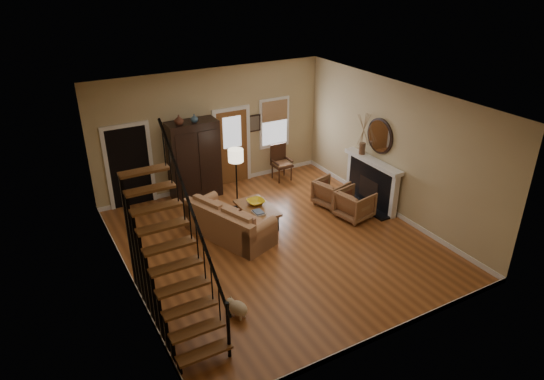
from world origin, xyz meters
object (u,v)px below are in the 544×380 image
coffee_table (257,216)px  floor_lamp (237,180)px  side_chair (282,163)px  armchair_right (331,192)px  armchair_left (355,204)px  sofa (230,221)px  armoire (194,160)px

coffee_table → floor_lamp: 1.10m
coffee_table → side_chair: (1.83, 1.96, 0.28)m
side_chair → armchair_right: bearing=-80.8°
armchair_left → side_chair: bearing=-2.5°
coffee_table → armchair_right: armchair_right is taller
sofa → side_chair: side_chair is taller
armchair_right → side_chair: side_chair is taller
armoire → coffee_table: bearing=-71.6°
sofa → floor_lamp: floor_lamp is taller
side_chair → coffee_table: bearing=-133.1°
armchair_right → armoire: bearing=37.8°
sofa → armchair_right: sofa is taller
sofa → armchair_left: size_ratio=2.68×
sofa → side_chair: 3.41m
sofa → side_chair: (2.64, 2.15, 0.11)m
armchair_right → side_chair: 2.01m
coffee_table → side_chair: size_ratio=1.20×
armoire → coffee_table: armoire is taller
coffee_table → floor_lamp: (-0.08, 0.93, 0.58)m
sofa → floor_lamp: size_ratio=1.30×
floor_lamp → side_chair: floor_lamp is taller
armchair_left → floor_lamp: bearing=41.3°
armoire → floor_lamp: (0.64, -1.23, -0.23)m
armchair_right → floor_lamp: 2.47m
armoire → floor_lamp: size_ratio=1.28×
armoire → side_chair: 2.61m
armoire → armchair_right: 3.67m
armchair_right → side_chair: (-0.32, 1.98, 0.17)m
coffee_table → armoire: bearing=108.4°
armoire → armchair_left: 4.31m
armoire → armchair_right: size_ratio=2.78×
armoire → coffee_table: (0.72, -2.16, -0.82)m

